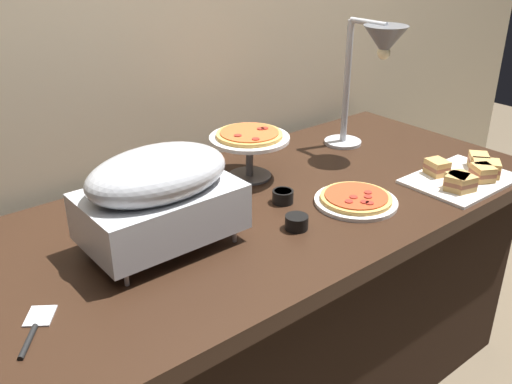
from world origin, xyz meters
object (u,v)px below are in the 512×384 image
(heat_lamp, at_px, (377,54))
(sandwich_platter, at_px, (465,175))
(chafing_dish, at_px, (159,193))
(sauce_cup_near, at_px, (283,196))
(sauce_cup_far, at_px, (297,222))
(serving_spatula, at_px, (35,328))
(pizza_plate_front, at_px, (356,200))
(pizza_plate_center, at_px, (249,141))

(heat_lamp, bearing_deg, sandwich_platter, -82.56)
(heat_lamp, height_order, sandwich_platter, heat_lamp)
(chafing_dish, distance_m, sandwich_platter, 1.02)
(heat_lamp, bearing_deg, sauce_cup_near, -168.39)
(heat_lamp, distance_m, sandwich_platter, 0.50)
(sauce_cup_far, bearing_deg, sandwich_platter, -10.34)
(heat_lamp, bearing_deg, serving_spatula, -170.44)
(sauce_cup_near, bearing_deg, sandwich_platter, -25.01)
(pizza_plate_front, bearing_deg, heat_lamp, 35.76)
(chafing_dish, relative_size, pizza_plate_center, 1.51)
(sandwich_platter, bearing_deg, chafing_dish, 164.56)
(chafing_dish, bearing_deg, pizza_plate_center, 24.37)
(heat_lamp, bearing_deg, pizza_plate_center, 167.31)
(pizza_plate_front, relative_size, serving_spatula, 1.58)
(pizza_plate_front, height_order, serving_spatula, pizza_plate_front)
(chafing_dish, xyz_separation_m, sandwich_platter, (0.97, -0.27, -0.13))
(sandwich_platter, xyz_separation_m, sauce_cup_far, (-0.64, 0.12, -0.00))
(pizza_plate_center, bearing_deg, sauce_cup_near, -100.93)
(sandwich_platter, relative_size, sauce_cup_near, 5.52)
(sauce_cup_near, relative_size, sauce_cup_far, 0.99)
(pizza_plate_center, bearing_deg, serving_spatula, -158.64)
(sauce_cup_near, bearing_deg, heat_lamp, 11.61)
(chafing_dish, distance_m, pizza_plate_front, 0.61)
(sandwich_platter, distance_m, serving_spatula, 1.36)
(heat_lamp, relative_size, sandwich_platter, 1.33)
(chafing_dish, xyz_separation_m, pizza_plate_front, (0.58, -0.15, -0.14))
(sandwich_platter, bearing_deg, serving_spatula, 173.81)
(heat_lamp, xyz_separation_m, pizza_plate_center, (-0.47, 0.11, -0.23))
(heat_lamp, xyz_separation_m, sauce_cup_near, (-0.51, -0.11, -0.34))
(chafing_dish, distance_m, sauce_cup_near, 0.43)
(heat_lamp, bearing_deg, sauce_cup_far, -157.05)
(chafing_dish, height_order, sandwich_platter, chafing_dish)
(sauce_cup_far, relative_size, serving_spatula, 0.41)
(sandwich_platter, height_order, serving_spatula, sandwich_platter)
(sauce_cup_far, bearing_deg, chafing_dish, 155.48)
(sauce_cup_near, bearing_deg, pizza_plate_center, 79.07)
(chafing_dish, relative_size, sauce_cup_far, 6.10)
(pizza_plate_front, height_order, pizza_plate_center, pizza_plate_center)
(pizza_plate_center, relative_size, sauce_cup_far, 4.03)
(heat_lamp, height_order, sauce_cup_near, heat_lamp)
(chafing_dish, bearing_deg, sauce_cup_near, -0.95)
(chafing_dish, bearing_deg, sauce_cup_far, -24.52)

